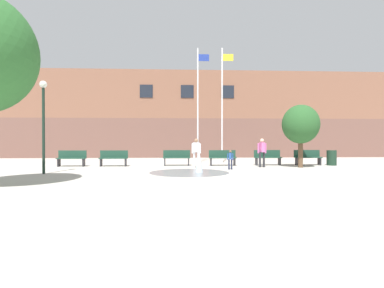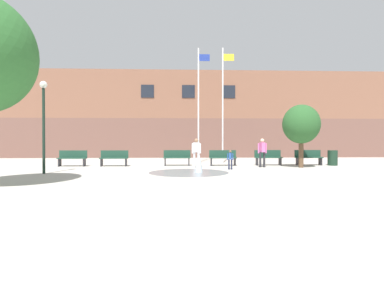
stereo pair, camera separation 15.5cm
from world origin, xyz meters
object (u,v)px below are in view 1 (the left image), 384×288
(park_bench_under_left_flagpole, at_px, (114,158))
(adult_in_red, at_px, (262,150))
(park_bench_far_right, at_px, (308,157))
(child_with_pink_shirt, at_px, (230,158))
(lamp_post_left_lane, at_px, (43,114))
(street_tree_near_building, at_px, (301,124))
(flagpole_right, at_px, (223,102))
(park_bench_near_trashcan, at_px, (268,157))
(trash_can, at_px, (332,158))
(park_bench_far_left, at_px, (72,158))
(adult_watching, at_px, (196,151))
(park_bench_under_right_flagpole, at_px, (223,157))
(park_bench_center, at_px, (177,157))
(flagpole_left, at_px, (198,102))

(park_bench_under_left_flagpole, relative_size, adult_in_red, 1.01)
(park_bench_far_right, bearing_deg, child_with_pink_shirt, -153.90)
(lamp_post_left_lane, distance_m, street_tree_near_building, 12.97)
(park_bench_under_left_flagpole, xyz_separation_m, lamp_post_left_lane, (-2.25, -3.90, 2.19))
(park_bench_under_left_flagpole, height_order, child_with_pink_shirt, child_with_pink_shirt)
(adult_in_red, height_order, flagpole_right, flagpole_right)
(park_bench_near_trashcan, xyz_separation_m, street_tree_near_building, (1.35, -1.58, 1.89))
(park_bench_near_trashcan, height_order, child_with_pink_shirt, child_with_pink_shirt)
(flagpole_right, height_order, trash_can, flagpole_right)
(park_bench_far_left, height_order, park_bench_under_left_flagpole, same)
(park_bench_near_trashcan, xyz_separation_m, adult_in_red, (-0.73, -1.33, 0.45))
(street_tree_near_building, bearing_deg, park_bench_far_left, 173.96)
(park_bench_far_right, distance_m, adult_watching, 7.02)
(park_bench_far_left, height_order, park_bench_under_right_flagpole, same)
(park_bench_under_right_flagpole, relative_size, adult_watching, 1.01)
(park_bench_far_right, xyz_separation_m, lamp_post_left_lane, (-13.81, -4.15, 2.19))
(child_with_pink_shirt, xyz_separation_m, flagpole_right, (0.31, 4.64, 3.49))
(park_bench_center, height_order, park_bench_far_right, same)
(park_bench_under_right_flagpole, bearing_deg, park_bench_under_left_flagpole, -178.97)
(park_bench_far_left, xyz_separation_m, park_bench_under_right_flagpole, (8.74, 0.08, 0.00))
(park_bench_near_trashcan, xyz_separation_m, flagpole_left, (-4.03, 2.10, 3.57))
(adult_watching, distance_m, adult_in_red, 3.67)
(park_bench_center, relative_size, street_tree_near_building, 0.46)
(park_bench_center, distance_m, park_bench_near_trashcan, 5.46)
(flagpole_left, bearing_deg, park_bench_center, -124.39)
(park_bench_under_left_flagpole, distance_m, lamp_post_left_lane, 5.01)
(park_bench_under_right_flagpole, distance_m, park_bench_near_trashcan, 2.75)
(park_bench_under_left_flagpole, relative_size, flagpole_left, 0.21)
(park_bench_under_left_flagpole, height_order, adult_in_red, adult_in_red)
(flagpole_right, bearing_deg, park_bench_far_left, -165.67)
(park_bench_far_right, xyz_separation_m, street_tree_near_building, (-1.10, -1.57, 1.89))
(park_bench_far_right, height_order, adult_watching, adult_watching)
(park_bench_center, distance_m, park_bench_under_right_flagpole, 2.72)
(child_with_pink_shirt, bearing_deg, park_bench_center, 59.56)
(adult_watching, distance_m, trash_can, 8.29)
(park_bench_far_left, xyz_separation_m, street_tree_near_building, (12.85, -1.36, 1.89))
(park_bench_far_left, relative_size, flagpole_left, 0.21)
(park_bench_center, distance_m, street_tree_near_building, 7.25)
(park_bench_far_right, distance_m, flagpole_right, 6.40)
(park_bench_near_trashcan, height_order, trash_can, park_bench_near_trashcan)
(park_bench_far_right, bearing_deg, park_bench_far_left, -179.12)
(lamp_post_left_lane, xyz_separation_m, street_tree_near_building, (12.71, 2.57, -0.31))
(park_bench_under_left_flagpole, distance_m, trash_can, 12.90)
(park_bench_under_right_flagpole, xyz_separation_m, lamp_post_left_lane, (-8.60, -4.02, 2.19))
(park_bench_under_right_flagpole, distance_m, lamp_post_left_lane, 9.75)
(park_bench_far_right, relative_size, adult_watching, 1.01)
(park_bench_under_right_flagpole, height_order, park_bench_far_right, same)
(park_bench_far_right, xyz_separation_m, flagpole_right, (-4.87, 2.11, 3.58))
(flagpole_left, bearing_deg, street_tree_near_building, -34.34)
(flagpole_right, xyz_separation_m, lamp_post_left_lane, (-8.94, -6.25, -1.39))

